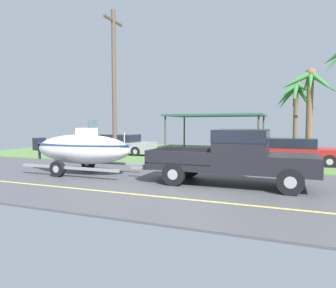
# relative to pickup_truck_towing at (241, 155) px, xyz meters

# --- Properties ---
(ground) EXTENTS (36.00, 22.00, 0.11)m
(ground) POSITION_rel_pickup_truck_towing_xyz_m (-1.23, 7.66, -1.08)
(ground) COLOR #4C4C51
(pickup_truck_towing) EXTENTS (5.88, 2.05, 1.94)m
(pickup_truck_towing) POSITION_rel_pickup_truck_towing_xyz_m (0.00, 0.00, 0.00)
(pickup_truck_towing) COLOR black
(pickup_truck_towing) RESTS_ON ground
(boat_on_trailer) EXTENTS (5.79, 2.22, 2.28)m
(boat_on_trailer) POSITION_rel_pickup_truck_towing_xyz_m (-6.62, -0.00, -0.00)
(boat_on_trailer) COLOR gray
(boat_on_trailer) RESTS_ON ground
(parked_sedan_near) EXTENTS (4.75, 1.82, 1.38)m
(parked_sedan_near) POSITION_rel_pickup_truck_towing_xyz_m (1.68, 6.30, -0.40)
(parked_sedan_near) COLOR #B21E19
(parked_sedan_near) RESTS_ON ground
(parked_sedan_far) EXTENTS (4.38, 1.91, 1.38)m
(parked_sedan_far) POSITION_rel_pickup_truck_towing_xyz_m (-9.09, 7.47, -0.40)
(parked_sedan_far) COLOR #99999E
(parked_sedan_far) RESTS_ON ground
(carport_awning) EXTENTS (7.27, 4.99, 2.83)m
(carport_awning) POSITION_rel_pickup_truck_towing_xyz_m (-3.75, 12.86, 1.63)
(carport_awning) COLOR #4C4238
(carport_awning) RESTS_ON ground
(palm_tree_mid) EXTENTS (3.52, 2.64, 5.37)m
(palm_tree_mid) POSITION_rel_pickup_truck_towing_xyz_m (2.60, 9.04, 2.96)
(palm_tree_mid) COLOR brown
(palm_tree_mid) RESTS_ON ground
(palm_tree_far_right) EXTENTS (2.78, 2.74, 4.93)m
(palm_tree_far_right) POSITION_rel_pickup_truck_towing_xyz_m (1.88, 11.27, 2.70)
(palm_tree_far_right) COLOR brown
(palm_tree_far_right) RESTS_ON ground
(utility_pole) EXTENTS (0.24, 1.80, 8.38)m
(utility_pole) POSITION_rel_pickup_truck_towing_xyz_m (-7.61, 4.21, 3.28)
(utility_pole) COLOR brown
(utility_pole) RESTS_ON ground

